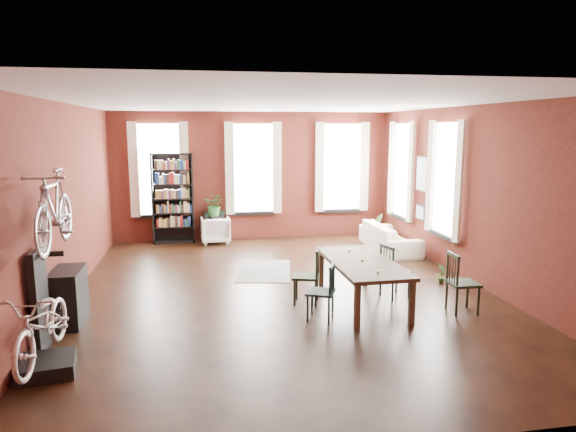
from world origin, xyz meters
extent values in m
plane|color=black|center=(0.00, 0.00, 0.00)|extent=(9.00, 9.00, 0.00)
cube|color=silver|center=(0.00, 0.00, 3.20)|extent=(7.00, 9.00, 0.04)
cube|color=#441511|center=(0.00, 4.50, 1.60)|extent=(7.00, 0.04, 3.20)
cube|color=#441511|center=(0.00, -4.50, 1.60)|extent=(7.00, 0.04, 3.20)
cube|color=#441511|center=(-3.50, 0.00, 1.60)|extent=(0.04, 9.00, 3.20)
cube|color=#441511|center=(3.50, 0.00, 1.60)|extent=(0.04, 9.00, 3.20)
cube|color=white|center=(-2.30, 4.47, 1.80)|extent=(1.00, 0.04, 2.20)
cube|color=beige|center=(-2.30, 4.40, 1.80)|extent=(1.40, 0.06, 2.30)
cube|color=white|center=(0.00, 4.47, 1.80)|extent=(1.00, 0.04, 2.20)
cube|color=beige|center=(0.00, 4.40, 1.80)|extent=(1.40, 0.06, 2.30)
cube|color=white|center=(2.30, 4.47, 1.80)|extent=(1.00, 0.04, 2.20)
cube|color=beige|center=(2.30, 4.40, 1.80)|extent=(1.40, 0.06, 2.30)
cube|color=white|center=(3.47, 1.00, 1.80)|extent=(0.04, 1.00, 2.20)
cube|color=beige|center=(3.40, 1.00, 1.80)|extent=(0.06, 1.40, 2.30)
cube|color=white|center=(3.47, 3.20, 1.80)|extent=(0.04, 1.00, 2.20)
cube|color=beige|center=(3.40, 3.20, 1.80)|extent=(0.06, 1.40, 2.30)
cube|color=black|center=(3.46, 2.10, 1.80)|extent=(0.04, 0.55, 0.75)
cube|color=black|center=(3.46, 2.10, 0.95)|extent=(0.04, 0.45, 0.35)
cube|color=#4A3D2C|center=(1.12, -0.90, 0.36)|extent=(1.00, 2.14, 0.72)
cube|color=#173331|center=(0.33, -1.39, 0.42)|extent=(0.51, 0.51, 0.84)
cube|color=#202E1B|center=(0.27, -0.65, 0.45)|extent=(0.52, 0.52, 0.90)
cube|color=black|center=(2.54, -1.47, 0.46)|extent=(0.44, 0.44, 0.93)
cube|color=#183633|center=(1.79, -0.60, 0.45)|extent=(0.51, 0.51, 0.89)
cube|color=black|center=(-2.00, 4.30, 1.10)|extent=(1.00, 0.32, 2.20)
imported|color=white|center=(-1.00, 4.10, 0.35)|extent=(0.71, 0.67, 0.70)
imported|color=beige|center=(2.95, 2.60, 0.41)|extent=(0.61, 2.08, 0.81)
cube|color=black|center=(-0.15, 1.34, 0.01)|extent=(1.29, 1.78, 0.01)
cube|color=black|center=(-3.18, -2.49, 0.09)|extent=(0.69, 0.69, 0.18)
cube|color=black|center=(-3.40, -1.80, 0.65)|extent=(0.16, 0.60, 1.30)
cube|color=black|center=(-3.28, -0.90, 0.40)|extent=(0.40, 0.80, 0.80)
cube|color=black|center=(-0.97, 4.30, 0.32)|extent=(0.41, 0.41, 0.64)
imported|color=#2F5321|center=(2.91, 3.46, 0.16)|extent=(0.54, 0.79, 0.32)
imported|color=#305E25|center=(2.93, -0.02, 0.07)|extent=(0.38, 0.41, 0.13)
imported|color=beige|center=(-3.18, -2.49, 0.98)|extent=(0.61, 0.88, 1.61)
imported|color=#A5A8AD|center=(-3.15, -1.80, 2.13)|extent=(0.47, 1.00, 1.66)
imported|color=#275D25|center=(-0.99, 4.27, 0.86)|extent=(0.69, 0.72, 0.44)
camera|label=1|loc=(-1.42, -8.41, 2.78)|focal=32.00mm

